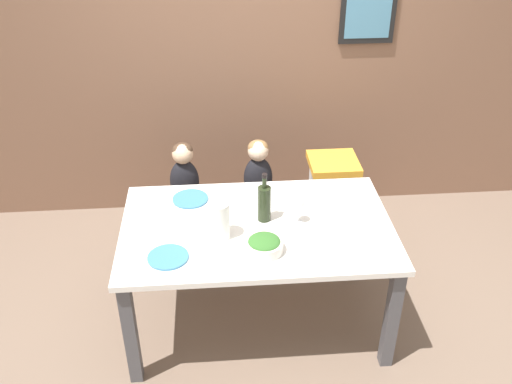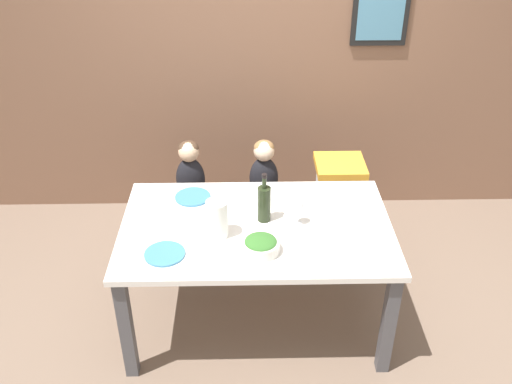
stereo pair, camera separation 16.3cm
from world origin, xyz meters
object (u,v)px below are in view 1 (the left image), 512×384
object	(u,v)px
chair_far_center	(258,205)
paper_towel_roll	(219,220)
wine_bottle	(264,202)
dinner_plate_front_left	(168,257)
chair_far_left	(187,208)
person_child_center	(258,169)
salad_bowl_large	(264,245)
person_child_left	(184,172)
wine_glass_near	(298,205)
chair_right_highchair	(332,180)
dinner_plate_back_left	(190,199)

from	to	relation	value
chair_far_center	paper_towel_roll	distance (m)	1.02
chair_far_center	wine_bottle	bearing A→B (deg)	-91.87
chair_far_center	dinner_plate_front_left	bearing A→B (deg)	-119.02
paper_towel_roll	dinner_plate_front_left	distance (m)	0.34
chair_far_left	person_child_center	distance (m)	0.60
wine_bottle	chair_far_center	bearing A→B (deg)	88.13
salad_bowl_large	person_child_center	bearing A→B (deg)	87.13
person_child_left	person_child_center	world-z (taller)	same
chair_far_left	wine_glass_near	world-z (taller)	wine_glass_near
person_child_center	wine_glass_near	distance (m)	0.78
chair_far_left	dinner_plate_front_left	bearing A→B (deg)	-92.92
salad_bowl_large	paper_towel_roll	bearing A→B (deg)	147.68
wine_bottle	dinner_plate_front_left	bearing A→B (deg)	-149.60
chair_right_highchair	chair_far_left	bearing A→B (deg)	180.00
dinner_plate_front_left	paper_towel_roll	bearing A→B (deg)	31.45
person_child_left	salad_bowl_large	world-z (taller)	person_child_left
wine_bottle	dinner_plate_front_left	size ratio (longest dim) A/B	1.40
wine_glass_near	dinner_plate_back_left	bearing A→B (deg)	155.21
person_child_center	dinner_plate_front_left	xyz separation A→B (m)	(-0.57, -1.02, 0.06)
person_child_left	chair_far_left	bearing A→B (deg)	-90.00
chair_far_center	paper_towel_roll	xyz separation A→B (m)	(-0.29, -0.85, 0.47)
dinner_plate_front_left	chair_right_highchair	bearing A→B (deg)	42.92
dinner_plate_front_left	wine_glass_near	bearing A→B (deg)	20.77
wine_bottle	paper_towel_roll	bearing A→B (deg)	-150.73
chair_right_highchair	person_child_center	xyz separation A→B (m)	(-0.53, 0.00, 0.12)
person_child_center	wine_bottle	distance (m)	0.73
chair_right_highchair	person_child_left	size ratio (longest dim) A/B	1.62
chair_right_highchair	dinner_plate_back_left	bearing A→B (deg)	-155.37
person_child_left	dinner_plate_front_left	distance (m)	1.03
chair_far_center	person_child_left	distance (m)	0.60
person_child_center	dinner_plate_front_left	world-z (taller)	person_child_center
wine_bottle	chair_far_left	bearing A→B (deg)	124.98
chair_far_left	person_child_left	xyz separation A→B (m)	(-0.00, 0.00, 0.30)
chair_right_highchair	person_child_left	world-z (taller)	person_child_left
chair_far_left	person_child_left	size ratio (longest dim) A/B	0.99
paper_towel_roll	dinner_plate_front_left	world-z (taller)	paper_towel_roll
chair_right_highchair	salad_bowl_large	size ratio (longest dim) A/B	3.51
dinner_plate_front_left	dinner_plate_back_left	size ratio (longest dim) A/B	1.00
chair_far_center	wine_bottle	xyz separation A→B (m)	(-0.02, -0.70, 0.48)
person_child_center	dinner_plate_back_left	distance (m)	0.65
person_child_left	wine_bottle	bearing A→B (deg)	-55.07
paper_towel_roll	salad_bowl_large	size ratio (longest dim) A/B	1.08
chair_far_left	person_child_center	size ratio (longest dim) A/B	0.99
chair_far_left	salad_bowl_large	distance (m)	1.18
wine_glass_near	person_child_center	bearing A→B (deg)	102.72
paper_towel_roll	wine_glass_near	size ratio (longest dim) A/B	1.34
chair_far_center	salad_bowl_large	distance (m)	1.08
chair_right_highchair	dinner_plate_back_left	distance (m)	1.10
wine_glass_near	salad_bowl_large	xyz separation A→B (m)	(-0.22, -0.26, -0.08)
chair_right_highchair	salad_bowl_large	xyz separation A→B (m)	(-0.58, -1.00, 0.22)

